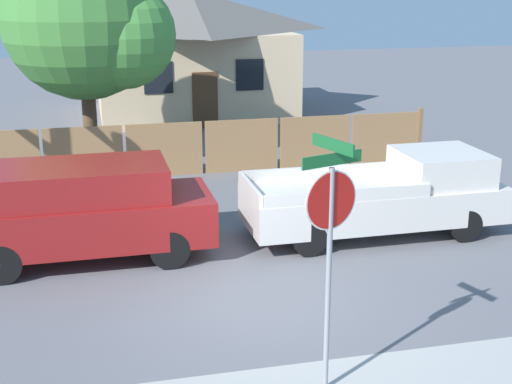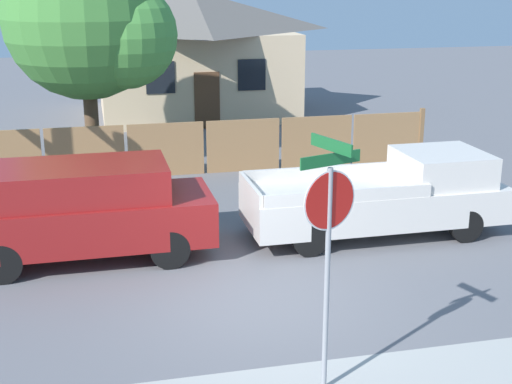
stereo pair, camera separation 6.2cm
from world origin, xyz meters
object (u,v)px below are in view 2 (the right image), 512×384
object	(u,v)px
red_suv	(83,209)
oak_tree	(93,22)
house	(193,51)
stop_sign	(329,225)
orange_pickup	(387,196)

from	to	relation	value
red_suv	oak_tree	bearing A→B (deg)	85.92
house	red_suv	bearing A→B (deg)	-106.19
house	red_suv	world-z (taller)	house
oak_tree	stop_sign	xyz separation A→B (m)	(2.56, -12.56, -1.73)
red_suv	orange_pickup	world-z (taller)	red_suv
orange_pickup	oak_tree	bearing A→B (deg)	127.84
oak_tree	stop_sign	world-z (taller)	oak_tree
oak_tree	red_suv	distance (m)	7.83
house	red_suv	size ratio (longest dim) A/B	1.62
red_suv	orange_pickup	distance (m)	6.15
house	orange_pickup	bearing A→B (deg)	-82.65
house	oak_tree	distance (m)	8.50
oak_tree	red_suv	xyz separation A→B (m)	(-0.47, -7.21, -3.02)
orange_pickup	stop_sign	size ratio (longest dim) A/B	1.60
oak_tree	orange_pickup	size ratio (longest dim) A/B	1.18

